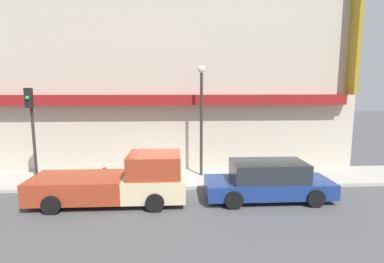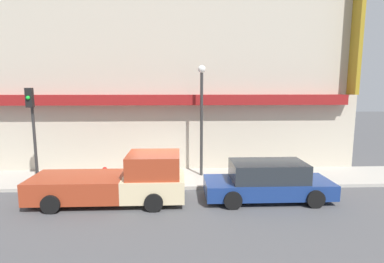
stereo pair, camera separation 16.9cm
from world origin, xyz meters
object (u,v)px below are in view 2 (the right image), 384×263
(fire_hydrant, at_px, (105,175))
(street_lamp, at_px, (202,107))
(pickup_truck, at_px, (120,181))
(traffic_light, at_px, (32,120))
(parked_car, at_px, (267,181))

(fire_hydrant, xyz_separation_m, street_lamp, (4.35, 0.93, 2.92))
(pickup_truck, bearing_deg, street_lamp, 42.39)
(pickup_truck, distance_m, traffic_light, 4.69)
(street_lamp, bearing_deg, traffic_light, -169.98)
(pickup_truck, xyz_separation_m, parked_car, (5.68, 0.00, -0.08))
(pickup_truck, distance_m, street_lamp, 5.10)
(pickup_truck, xyz_separation_m, traffic_light, (-3.83, 1.60, 2.17))
(fire_hydrant, relative_size, traffic_light, 0.17)
(parked_car, xyz_separation_m, street_lamp, (-2.36, 2.86, 2.69))
(traffic_light, bearing_deg, street_lamp, 10.02)
(fire_hydrant, height_order, traffic_light, traffic_light)
(parked_car, distance_m, fire_hydrant, 6.99)
(pickup_truck, bearing_deg, traffic_light, 159.06)
(pickup_truck, relative_size, traffic_light, 1.37)
(parked_car, relative_size, traffic_light, 1.16)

